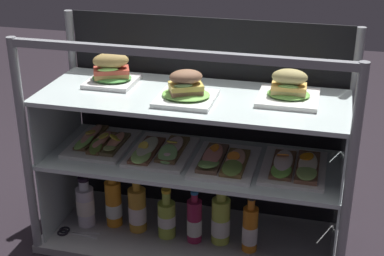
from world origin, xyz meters
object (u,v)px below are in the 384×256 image
plated_roll_sandwich_mid_right (289,90)px  juice_bottle_front_fourth (137,210)px  juice_bottle_near_post (194,222)px  juice_bottle_front_middle (221,220)px  juice_bottle_front_second (114,203)px  kitchen_scissors (69,232)px  open_sandwich_tray_mid_right (101,142)px  open_sandwich_tray_far_left (224,161)px  plated_roll_sandwich_mid_left (186,90)px  plated_roll_sandwich_far_left (111,72)px  open_sandwich_tray_near_right_corner (295,166)px  juice_bottle_back_center (167,218)px  juice_bottle_front_right_end (250,229)px  juice_bottle_back_right (85,205)px  open_sandwich_tray_left_of_center (160,151)px

plated_roll_sandwich_mid_right → juice_bottle_front_fourth: 0.76m
juice_bottle_near_post → juice_bottle_front_middle: juice_bottle_front_middle is taller
juice_bottle_front_second → kitchen_scissors: 0.21m
juice_bottle_near_post → open_sandwich_tray_mid_right: bearing=172.1°
juice_bottle_front_second → open_sandwich_tray_mid_right: bearing=152.4°
open_sandwich_tray_far_left → kitchen_scissors: (-0.60, -0.08, -0.35)m
plated_roll_sandwich_mid_left → juice_bottle_near_post: bearing=32.7°
plated_roll_sandwich_far_left → juice_bottle_near_post: (0.34, -0.09, -0.54)m
plated_roll_sandwich_far_left → open_sandwich_tray_near_right_corner: bearing=-4.5°
plated_roll_sandwich_mid_left → juice_bottle_back_center: (-0.09, 0.02, -0.54)m
juice_bottle_front_second → juice_bottle_front_right_end: bearing=-3.8°
juice_bottle_back_right → juice_bottle_front_right_end: size_ratio=0.92×
juice_bottle_near_post → kitchen_scissors: juice_bottle_near_post is taller
plated_roll_sandwich_mid_left → juice_bottle_near_post: 0.54m
open_sandwich_tray_near_right_corner → juice_bottle_back_center: (-0.47, -0.03, -0.27)m
juice_bottle_front_right_end → kitchen_scissors: (-0.71, -0.07, -0.09)m
plated_roll_sandwich_mid_right → juice_bottle_front_fourth: (-0.55, -0.06, -0.53)m
juice_bottle_back_center → juice_bottle_near_post: size_ratio=0.95×
juice_bottle_front_fourth → juice_bottle_front_right_end: size_ratio=0.99×
plated_roll_sandwich_far_left → open_sandwich_tray_far_left: size_ratio=0.60×
open_sandwich_tray_far_left → juice_bottle_front_right_end: size_ratio=1.26×
juice_bottle_near_post → juice_bottle_front_right_end: size_ratio=0.92×
open_sandwich_tray_near_right_corner → juice_bottle_front_right_end: 0.30m
open_sandwich_tray_mid_right → juice_bottle_near_post: bearing=-7.9°
juice_bottle_front_right_end → juice_bottle_back_right: bearing=179.2°
juice_bottle_front_middle → open_sandwich_tray_far_left: bearing=-52.5°
plated_roll_sandwich_mid_right → open_sandwich_tray_far_left: plated_roll_sandwich_mid_right is taller
open_sandwich_tray_far_left → juice_bottle_front_second: size_ratio=1.21×
juice_bottle_front_second → kitchen_scissors: size_ratio=1.41×
plated_roll_sandwich_far_left → juice_bottle_near_post: 0.65m
plated_roll_sandwich_far_left → open_sandwich_tray_near_right_corner: 0.75m
juice_bottle_front_second → juice_bottle_back_center: size_ratio=1.18×
plated_roll_sandwich_mid_right → juice_bottle_near_post: size_ratio=0.96×
open_sandwich_tray_left_of_center → kitchen_scissors: open_sandwich_tray_left_of_center is taller
open_sandwich_tray_far_left → juice_bottle_front_middle: size_ratio=1.21×
juice_bottle_back_right → juice_bottle_back_center: bearing=0.5°
plated_roll_sandwich_mid_right → juice_bottle_front_second: (-0.65, -0.04, -0.52)m
juice_bottle_front_second → juice_bottle_back_center: (0.23, -0.02, -0.02)m
plated_roll_sandwich_mid_left → juice_bottle_front_middle: plated_roll_sandwich_mid_left is taller
open_sandwich_tray_far_left → juice_bottle_back_right: 0.62m
juice_bottle_back_right → juice_bottle_front_right_end: 0.67m
kitchen_scissors → plated_roll_sandwich_far_left: bearing=46.2°
open_sandwich_tray_near_right_corner → kitchen_scissors: size_ratio=1.71×
plated_roll_sandwich_mid_right → open_sandwich_tray_mid_right: size_ratio=0.70×
juice_bottle_front_fourth → juice_bottle_front_second: bearing=173.7°
open_sandwich_tray_near_right_corner → juice_bottle_back_right: 0.85m
juice_bottle_front_fourth → kitchen_scissors: 0.29m
plated_roll_sandwich_mid_left → juice_bottle_front_fourth: size_ratio=0.85×
plated_roll_sandwich_far_left → juice_bottle_front_second: bearing=-90.7°
plated_roll_sandwich_mid_right → open_sandwich_tray_far_left: (-0.21, -0.07, -0.27)m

